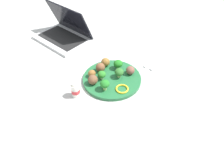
% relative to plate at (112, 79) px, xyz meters
% --- Properties ---
extents(ground_plane, '(4.00, 4.00, 0.00)m').
position_rel_plate_xyz_m(ground_plane, '(0.00, 0.00, -0.01)').
color(ground_plane, '#B2B2AD').
extents(plate, '(0.28, 0.28, 0.02)m').
position_rel_plate_xyz_m(plate, '(0.00, 0.00, 0.00)').
color(plate, '#236638').
rests_on(plate, ground_plane).
extents(broccoli_floret_mid_right, '(0.05, 0.05, 0.05)m').
position_rel_plate_xyz_m(broccoli_floret_mid_right, '(-0.06, -0.05, 0.04)').
color(broccoli_floret_mid_right, '#A4CD82').
rests_on(broccoli_floret_mid_right, plate).
extents(broccoli_floret_far_rim, '(0.04, 0.04, 0.04)m').
position_rel_plate_xyz_m(broccoli_floret_far_rim, '(0.05, -0.02, 0.03)').
color(broccoli_floret_far_rim, '#9FC483').
rests_on(broccoli_floret_far_rim, plate).
extents(broccoli_floret_back_right, '(0.04, 0.04, 0.05)m').
position_rel_plate_xyz_m(broccoli_floret_back_right, '(-0.03, 0.01, 0.04)').
color(broccoli_floret_back_right, '#A4C377').
rests_on(broccoli_floret_back_right, plate).
extents(broccoli_floret_front_right, '(0.04, 0.04, 0.05)m').
position_rel_plate_xyz_m(broccoli_floret_front_right, '(0.07, 0.05, 0.04)').
color(broccoli_floret_front_right, '#A4C96F').
rests_on(broccoli_floret_front_right, plate).
extents(meatball_mid_left, '(0.04, 0.04, 0.04)m').
position_rel_plate_xyz_m(meatball_mid_left, '(-0.09, 0.02, 0.03)').
color(meatball_mid_left, brown).
rests_on(meatball_mid_left, plate).
extents(meatball_center, '(0.05, 0.05, 0.05)m').
position_rel_plate_xyz_m(meatball_center, '(0.10, -0.01, 0.03)').
color(meatball_center, brown).
rests_on(meatball_center, plate).
extents(meatball_mid_right, '(0.05, 0.05, 0.05)m').
position_rel_plate_xyz_m(meatball_mid_right, '(0.02, -0.07, 0.03)').
color(meatball_mid_right, brown).
rests_on(meatball_mid_right, plate).
extents(meatball_front_right, '(0.04, 0.04, 0.04)m').
position_rel_plate_xyz_m(meatball_front_right, '(-0.02, -0.10, 0.03)').
color(meatball_front_right, brown).
rests_on(meatball_front_right, plate).
extents(meatball_far_rim, '(0.04, 0.04, 0.04)m').
position_rel_plate_xyz_m(meatball_far_rim, '(0.08, -0.05, 0.03)').
color(meatball_far_rim, brown).
rests_on(meatball_far_rim, plate).
extents(pepper_ring_front_right, '(0.06, 0.06, 0.01)m').
position_rel_plate_xyz_m(pepper_ring_front_right, '(0.00, 0.09, 0.01)').
color(pepper_ring_front_right, yellow).
rests_on(pepper_ring_front_right, plate).
extents(napkin, '(0.18, 0.13, 0.01)m').
position_rel_plate_xyz_m(napkin, '(-0.26, 0.02, -0.01)').
color(napkin, white).
rests_on(napkin, ground_plane).
extents(fork, '(0.12, 0.02, 0.01)m').
position_rel_plate_xyz_m(fork, '(-0.26, 0.03, -0.00)').
color(fork, silver).
rests_on(fork, napkin).
extents(knife, '(0.15, 0.02, 0.01)m').
position_rel_plate_xyz_m(knife, '(-0.26, -0.00, -0.00)').
color(knife, silver).
rests_on(knife, napkin).
extents(yogurt_bottle, '(0.04, 0.04, 0.07)m').
position_rel_plate_xyz_m(yogurt_bottle, '(0.19, 0.01, 0.03)').
color(yogurt_bottle, white).
rests_on(yogurt_bottle, ground_plane).
extents(laptop, '(0.32, 0.38, 0.20)m').
position_rel_plate_xyz_m(laptop, '(0.06, -0.48, 0.03)').
color(laptop, silver).
rests_on(laptop, ground_plane).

